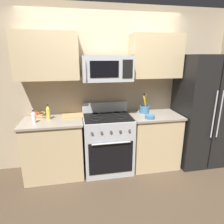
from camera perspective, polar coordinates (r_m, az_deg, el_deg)
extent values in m
plane|color=#473828|center=(2.84, 1.26, -23.84)|extent=(16.00, 16.00, 0.00)
cube|color=tan|center=(3.25, -2.46, 6.88)|extent=(8.00, 0.10, 2.60)
cube|color=tan|center=(3.15, -16.80, -10.60)|extent=(0.86, 0.55, 0.88)
cube|color=gray|center=(2.98, -17.51, -2.76)|extent=(0.90, 0.59, 0.03)
cube|color=#B2B5BA|center=(3.16, -1.30, -9.52)|extent=(0.76, 0.59, 0.91)
cube|color=black|center=(2.94, -0.30, -13.61)|extent=(0.67, 0.01, 0.51)
cylinder|color=#B2B5BA|center=(2.80, -0.21, -9.34)|extent=(0.57, 0.02, 0.02)
cube|color=black|center=(2.99, -1.35, -1.49)|extent=(0.73, 0.53, 0.02)
cube|color=#B2B5BA|center=(3.21, -2.13, 1.32)|extent=(0.76, 0.06, 0.18)
torus|color=black|center=(2.84, -4.58, -2.14)|extent=(0.17, 0.17, 0.02)
torus|color=black|center=(2.90, 2.61, -1.72)|extent=(0.17, 0.17, 0.02)
torus|color=black|center=(3.08, -5.09, -0.70)|extent=(0.17, 0.17, 0.02)
torus|color=black|center=(3.13, 1.57, -0.34)|extent=(0.17, 0.17, 0.02)
cylinder|color=#4C4C51|center=(2.71, -6.01, -6.30)|extent=(0.04, 0.02, 0.04)
cylinder|color=#4C4C51|center=(2.73, -3.13, -6.12)|extent=(0.04, 0.02, 0.04)
cylinder|color=#4C4C51|center=(2.75, -0.28, -5.92)|extent=(0.04, 0.02, 0.04)
cylinder|color=#4C4C51|center=(2.77, 2.52, -5.72)|extent=(0.04, 0.02, 0.04)
cylinder|color=#4C4C51|center=(2.80, 5.25, -5.50)|extent=(0.04, 0.02, 0.04)
cube|color=tan|center=(3.37, 12.29, -8.44)|extent=(0.77, 0.55, 0.88)
cube|color=gray|center=(3.21, 12.78, -1.04)|extent=(0.81, 0.59, 0.03)
cube|color=black|center=(3.60, 25.24, 0.22)|extent=(0.83, 0.66, 1.86)
cube|color=black|center=(3.35, 28.49, -1.33)|extent=(0.01, 0.01, 1.77)
cylinder|color=#B2B5BA|center=(3.29, 28.20, -0.75)|extent=(0.02, 0.02, 0.74)
cylinder|color=#B2B5BA|center=(3.35, 29.54, -0.65)|extent=(0.02, 0.02, 0.74)
cube|color=#B2B5BA|center=(2.88, -1.55, 12.91)|extent=(0.73, 0.40, 0.36)
cube|color=black|center=(2.67, -2.25, 12.64)|extent=(0.40, 0.01, 0.23)
cube|color=black|center=(2.74, 4.70, 12.69)|extent=(0.15, 0.01, 0.25)
cylinder|color=#B2B5BA|center=(2.61, -7.97, 12.43)|extent=(0.02, 0.02, 0.25)
cube|color=tan|center=(2.98, -18.88, 15.49)|extent=(0.89, 0.34, 0.67)
cube|color=tan|center=(3.21, 12.89, 15.93)|extent=(0.80, 0.34, 0.67)
cylinder|color=teal|center=(3.27, 9.62, 0.86)|extent=(0.16, 0.16, 0.13)
cylinder|color=black|center=(3.26, 9.63, 1.03)|extent=(0.13, 0.13, 0.11)
cylinder|color=olive|center=(3.24, 9.75, 2.94)|extent=(0.05, 0.07, 0.32)
cylinder|color=red|center=(3.23, 9.72, 2.79)|extent=(0.07, 0.04, 0.30)
cylinder|color=yellow|center=(3.22, 9.91, 2.36)|extent=(0.08, 0.03, 0.27)
cylinder|color=black|center=(3.22, 9.83, 2.83)|extent=(0.04, 0.01, 0.32)
cylinder|color=yellow|center=(3.23, 9.89, 2.40)|extent=(0.09, 0.04, 0.26)
cylinder|color=green|center=(3.25, 9.68, 2.65)|extent=(0.06, 0.02, 0.28)
cone|color=tan|center=(3.18, -21.20, -1.04)|extent=(0.21, 0.21, 0.07)
torus|color=tan|center=(3.17, -21.26, -0.44)|extent=(0.22, 0.22, 0.01)
sphere|color=red|center=(3.15, -21.63, -0.65)|extent=(0.07, 0.07, 0.07)
sphere|color=orange|center=(3.16, -21.38, -0.61)|extent=(0.07, 0.07, 0.07)
cube|color=tan|center=(3.11, -11.71, -1.11)|extent=(0.34, 0.28, 0.02)
cylinder|color=silver|center=(2.95, -22.33, -1.75)|extent=(0.06, 0.06, 0.14)
cone|color=silver|center=(2.93, -22.51, -0.13)|extent=(0.05, 0.05, 0.04)
cylinder|color=black|center=(2.92, -22.56, 0.36)|extent=(0.02, 0.02, 0.01)
cylinder|color=gold|center=(3.03, -18.50, -0.57)|extent=(0.06, 0.06, 0.17)
cone|color=gold|center=(3.00, -18.68, 1.39)|extent=(0.05, 0.05, 0.05)
cylinder|color=black|center=(3.00, -18.73, 1.96)|extent=(0.02, 0.02, 0.01)
cylinder|color=teal|center=(2.99, 11.25, -1.45)|extent=(0.15, 0.15, 0.05)
torus|color=teal|center=(2.98, 11.28, -0.98)|extent=(0.15, 0.15, 0.01)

